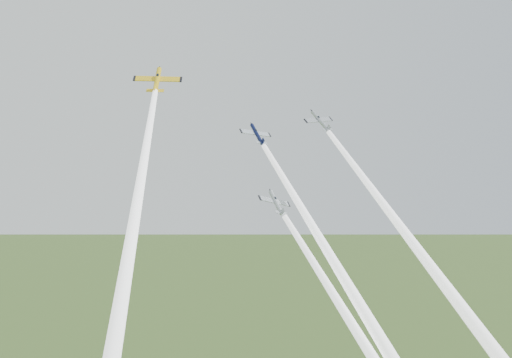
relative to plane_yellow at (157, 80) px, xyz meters
name	(u,v)px	position (x,y,z in m)	size (l,w,h in m)	color
plane_yellow	(157,80)	(0.00, 0.00, 0.00)	(8.70, 8.63, 1.36)	yellow
smoke_trail_yellow	(128,260)	(-7.45, -27.50, -28.19)	(2.66, 2.66, 73.76)	white
plane_navy	(257,134)	(18.56, 0.43, -9.23)	(6.78, 6.73, 1.06)	#0D143D
smoke_trail_navy	(361,307)	(27.28, -26.01, -36.78)	(2.66, 2.66, 71.95)	white
plane_silver_right	(320,121)	(31.91, 2.13, -6.33)	(7.08, 7.02, 1.11)	#A4AAB2
smoke_trail_silver_right	(429,265)	(41.65, -21.49, -31.61)	(2.66, 2.66, 65.47)	white
plane_silver_low	(276,202)	(18.81, -10.46, -21.55)	(6.82, 6.76, 1.07)	#A7AFB5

